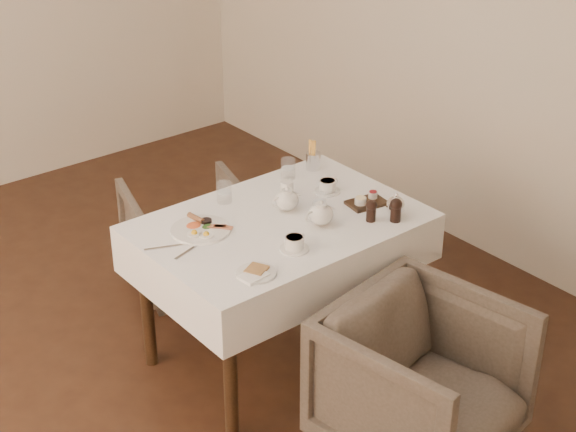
# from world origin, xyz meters

# --- Properties ---
(table) EXTENTS (1.28, 0.88, 0.75)m
(table) POSITION_xyz_m (0.66, -0.23, 0.64)
(table) COLOR black
(table) RESTS_ON ground
(armchair_near) EXTENTS (0.83, 0.84, 0.67)m
(armchair_near) POSITION_xyz_m (0.72, -1.10, 0.34)
(armchair_near) COLOR #473F34
(armchair_near) RESTS_ON ground
(armchair_far) EXTENTS (0.79, 0.80, 0.59)m
(armchair_far) POSITION_xyz_m (0.68, 0.62, 0.30)
(armchair_far) COLOR #473F34
(armchair_far) RESTS_ON ground
(breakfast_plate) EXTENTS (0.27, 0.27, 0.03)m
(breakfast_plate) POSITION_xyz_m (0.32, -0.08, 0.76)
(breakfast_plate) COLOR white
(breakfast_plate) RESTS_ON table
(side_plate) EXTENTS (0.17, 0.17, 0.02)m
(side_plate) POSITION_xyz_m (0.28, -0.54, 0.76)
(side_plate) COLOR white
(side_plate) RESTS_ON table
(teapot_centre) EXTENTS (0.17, 0.14, 0.12)m
(teapot_centre) POSITION_xyz_m (0.75, -0.17, 0.82)
(teapot_centre) COLOR white
(teapot_centre) RESTS_ON table
(teapot_front) EXTENTS (0.17, 0.14, 0.12)m
(teapot_front) POSITION_xyz_m (0.78, -0.38, 0.82)
(teapot_front) COLOR white
(teapot_front) RESTS_ON table
(creamer) EXTENTS (0.08, 0.08, 0.07)m
(creamer) POSITION_xyz_m (0.84, -0.05, 0.79)
(creamer) COLOR white
(creamer) RESTS_ON table
(teacup_near) EXTENTS (0.13, 0.13, 0.06)m
(teacup_near) POSITION_xyz_m (0.54, -0.48, 0.78)
(teacup_near) COLOR white
(teacup_near) RESTS_ON table
(teacup_far) EXTENTS (0.13, 0.13, 0.06)m
(teacup_far) POSITION_xyz_m (1.02, -0.14, 0.78)
(teacup_far) COLOR white
(teacup_far) RESTS_ON table
(glass_left) EXTENTS (0.09, 0.09, 0.10)m
(glass_left) POSITION_xyz_m (0.57, 0.08, 0.80)
(glass_left) COLOR silver
(glass_left) RESTS_ON table
(glass_mid) EXTENTS (0.07, 0.07, 0.09)m
(glass_mid) POSITION_xyz_m (0.86, -0.27, 0.80)
(glass_mid) COLOR silver
(glass_mid) RESTS_ON table
(glass_right) EXTENTS (0.10, 0.10, 0.10)m
(glass_right) POSITION_xyz_m (0.97, 0.10, 0.81)
(glass_right) COLOR silver
(glass_right) RESTS_ON table
(condiment_board) EXTENTS (0.20, 0.15, 0.05)m
(condiment_board) POSITION_xyz_m (1.08, -0.36, 0.77)
(condiment_board) COLOR black
(condiment_board) RESTS_ON table
(pepper_mill_left) EXTENTS (0.07, 0.07, 0.11)m
(pepper_mill_left) POSITION_xyz_m (0.98, -0.50, 0.81)
(pepper_mill_left) COLOR black
(pepper_mill_left) RESTS_ON table
(pepper_mill_right) EXTENTS (0.06, 0.06, 0.12)m
(pepper_mill_right) POSITION_xyz_m (1.07, -0.57, 0.81)
(pepper_mill_right) COLOR black
(pepper_mill_right) RESTS_ON table
(silver_pot) EXTENTS (0.13, 0.11, 0.12)m
(silver_pot) POSITION_xyz_m (1.11, -0.53, 0.81)
(silver_pot) COLOR white
(silver_pot) RESTS_ON table
(fries_cup) EXTENTS (0.08, 0.08, 0.16)m
(fries_cup) POSITION_xyz_m (1.14, 0.11, 0.83)
(fries_cup) COLOR silver
(fries_cup) RESTS_ON table
(cutlery_fork) EXTENTS (0.19, 0.09, 0.00)m
(cutlery_fork) POSITION_xyz_m (0.12, -0.11, 0.76)
(cutlery_fork) COLOR silver
(cutlery_fork) RESTS_ON table
(cutlery_knife) EXTENTS (0.17, 0.07, 0.00)m
(cutlery_knife) POSITION_xyz_m (0.17, -0.20, 0.76)
(cutlery_knife) COLOR silver
(cutlery_knife) RESTS_ON table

